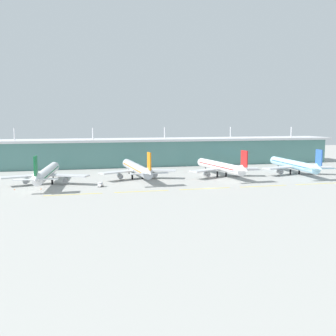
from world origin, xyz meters
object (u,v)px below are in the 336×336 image
object	(u,v)px
airliner_near_middle	(137,168)
baggage_cart	(100,185)
safety_cone_nose_front	(41,189)
safety_cone_left_wingtip	(15,189)
airliner_far_middle	(221,167)
airliner_farthest	(294,165)
airliner_nearest	(46,173)

from	to	relation	value
airliner_near_middle	baggage_cart	world-z (taller)	airliner_near_middle
safety_cone_nose_front	safety_cone_left_wingtip	bearing A→B (deg)	172.49
airliner_near_middle	airliner_far_middle	distance (m)	54.18
safety_cone_nose_front	baggage_cart	bearing A→B (deg)	1.12
airliner_near_middle	airliner_far_middle	bearing A→B (deg)	-3.62
airliner_farthest	airliner_nearest	bearing A→B (deg)	-178.91
airliner_far_middle	airliner_farthest	distance (m)	51.70
airliner_nearest	airliner_far_middle	distance (m)	107.15
airliner_far_middle	airliner_farthest	size ratio (longest dim) A/B	0.95
airliner_farthest	safety_cone_left_wingtip	bearing A→B (deg)	-174.11
airliner_farthest	baggage_cart	distance (m)	131.17
airliner_far_middle	safety_cone_nose_front	distance (m)	111.19
airliner_far_middle	safety_cone_left_wingtip	bearing A→B (deg)	-170.92
airliner_farthest	safety_cone_left_wingtip	world-z (taller)	airliner_farthest
airliner_near_middle	airliner_far_middle	world-z (taller)	same
airliner_near_middle	baggage_cart	size ratio (longest dim) A/B	17.65
airliner_nearest	safety_cone_left_wingtip	size ratio (longest dim) A/B	100.54
airliner_farthest	airliner_far_middle	bearing A→B (deg)	178.23
baggage_cart	airliner_nearest	bearing A→B (deg)	151.02
airliner_nearest	airliner_far_middle	bearing A→B (deg)	2.47
airliner_nearest	safety_cone_nose_front	bearing A→B (deg)	-96.52
safety_cone_left_wingtip	safety_cone_nose_front	bearing A→B (deg)	-7.51
airliner_nearest	airliner_farthest	bearing A→B (deg)	1.09
airliner_far_middle	airliner_nearest	bearing A→B (deg)	-177.53
airliner_near_middle	airliner_farthest	world-z (taller)	same
airliner_far_middle	baggage_cart	size ratio (longest dim) A/B	16.09
safety_cone_left_wingtip	airliner_farthest	bearing A→B (deg)	5.89
airliner_near_middle	baggage_cart	xyz separation A→B (m)	(-23.91, -24.13, -5.19)
airliner_nearest	airliner_near_middle	distance (m)	53.59
airliner_near_middle	safety_cone_nose_front	size ratio (longest dim) A/B	101.50
airliner_near_middle	safety_cone_left_wingtip	xyz separation A→B (m)	(-68.23, -22.98, -6.11)
baggage_cart	airliner_far_middle	bearing A→B (deg)	14.87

